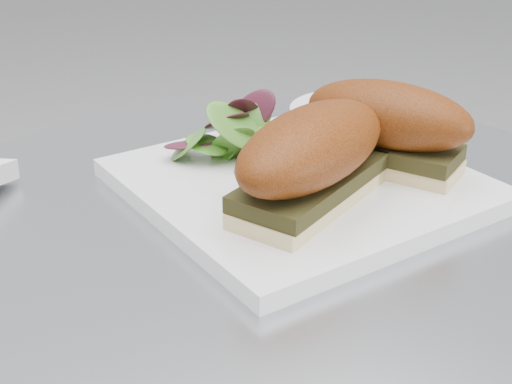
# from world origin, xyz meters

# --- Properties ---
(plate) EXTENTS (0.30, 0.30, 0.02)m
(plate) POSITION_xyz_m (0.06, 0.06, 0.74)
(plate) COLOR white
(plate) RESTS_ON table
(sandwich_left) EXTENTS (0.20, 0.15, 0.08)m
(sandwich_left) POSITION_xyz_m (0.03, 0.01, 0.79)
(sandwich_left) COLOR beige
(sandwich_left) RESTS_ON plate
(sandwich_right) EXTENTS (0.14, 0.17, 0.08)m
(sandwich_right) POSITION_xyz_m (0.13, 0.04, 0.79)
(sandwich_right) COLOR beige
(sandwich_right) RESTS_ON plate
(salad) EXTENTS (0.12, 0.12, 0.05)m
(salad) POSITION_xyz_m (0.03, 0.14, 0.77)
(salad) COLOR #529832
(salad) RESTS_ON plate
(saucer) EXTENTS (0.15, 0.15, 0.01)m
(saucer) POSITION_xyz_m (0.22, 0.19, 0.74)
(saucer) COLOR white
(saucer) RESTS_ON table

